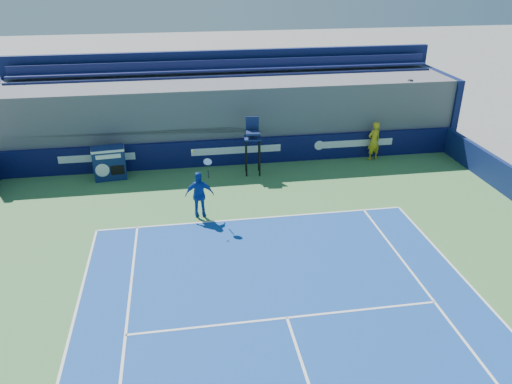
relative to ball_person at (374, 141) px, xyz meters
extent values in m
imported|color=gold|center=(0.00, 0.00, 0.00)|extent=(0.75, 0.60, 1.79)
cube|color=white|center=(-6.27, -4.79, -0.89)|extent=(10.97, 0.07, 0.00)
cube|color=white|center=(-6.27, -10.28, -0.89)|extent=(8.23, 0.07, 0.00)
cube|color=#0B0E40|center=(-6.27, 0.42, -0.31)|extent=(20.40, 0.20, 1.20)
cube|color=white|center=(-12.27, 0.32, -0.19)|extent=(3.20, 0.01, 0.32)
cube|color=white|center=(-6.27, 0.32, -0.19)|extent=(4.00, 0.01, 0.32)
cube|color=white|center=(-0.77, 0.32, -0.19)|extent=(3.60, 0.01, 0.32)
cylinder|color=white|center=(-2.47, 0.32, -0.19)|extent=(0.44, 0.01, 0.44)
cube|color=navy|center=(-11.69, -0.30, -0.21)|extent=(1.37, 0.83, 1.40)
cube|color=white|center=(-11.69, -0.30, 0.42)|extent=(1.39, 0.85, 0.10)
cylinder|color=white|center=(-11.95, -0.69, -0.36)|extent=(0.56, 0.08, 0.56)
cube|color=black|center=(-11.36, -0.63, -0.41)|extent=(0.55, 0.08, 0.40)
cube|color=white|center=(-11.65, -0.66, 0.21)|extent=(1.00, 0.11, 0.18)
cylinder|color=black|center=(-6.01, -1.01, -0.11)|extent=(0.08, 0.08, 1.60)
cylinder|color=black|center=(-5.45, -1.06, -0.11)|extent=(0.08, 0.08, 1.60)
cylinder|color=black|center=(-5.95, -0.45, -0.11)|extent=(0.08, 0.08, 1.60)
cylinder|color=black|center=(-5.39, -0.50, -0.11)|extent=(0.08, 0.08, 1.60)
cube|color=#101D50|center=(-5.70, -0.75, 0.72)|extent=(0.76, 0.76, 0.06)
cube|color=#14204C|center=(-5.71, -0.85, 0.97)|extent=(0.59, 0.50, 0.08)
cube|color=#121C45|center=(-5.68, -0.50, 1.27)|extent=(0.55, 0.11, 0.60)
imported|color=#133EA0|center=(-8.16, -4.30, -0.03)|extent=(1.04, 0.48, 1.73)
cylinder|color=black|center=(-7.82, -4.40, 0.79)|extent=(0.05, 0.16, 0.39)
torus|color=silver|center=(-7.83, -4.47, 1.27)|extent=(0.31, 0.16, 0.29)
cylinder|color=white|center=(-7.83, -4.47, 1.27)|extent=(0.26, 0.12, 0.24)
sphere|color=#D2E232|center=(-8.32, -4.38, 1.64)|extent=(0.07, 0.07, 0.07)
cube|color=#58585E|center=(-6.27, 2.32, 0.78)|extent=(20.40, 3.60, 3.38)
cube|color=#58585E|center=(-6.27, 0.97, 0.57)|extent=(20.40, 0.90, 0.55)
cube|color=#151C51|center=(-6.27, 0.87, 1.04)|extent=(20.00, 0.45, 0.08)
cube|color=#151C51|center=(-6.27, 1.12, 1.24)|extent=(20.00, 0.06, 0.45)
cube|color=#58585E|center=(-6.27, 1.87, 1.12)|extent=(20.40, 0.90, 0.55)
cube|color=#151C51|center=(-6.27, 1.77, 1.59)|extent=(20.00, 0.45, 0.08)
cube|color=#151C51|center=(-6.27, 2.02, 1.79)|extent=(20.00, 0.06, 0.45)
cube|color=#58585E|center=(-6.27, 2.77, 1.67)|extent=(20.40, 0.90, 0.55)
cube|color=#151C51|center=(-6.27, 2.67, 2.14)|extent=(20.00, 0.45, 0.08)
cube|color=#151C51|center=(-6.27, 2.92, 2.34)|extent=(20.00, 0.06, 0.45)
cube|color=#58585E|center=(-6.27, 3.67, 2.22)|extent=(20.40, 0.90, 0.55)
cube|color=#151C51|center=(-6.27, 3.57, 2.69)|extent=(20.00, 0.45, 0.08)
cube|color=#151C51|center=(-6.27, 3.82, 2.89)|extent=(20.00, 0.06, 0.45)
cube|color=#0C1647|center=(-6.27, 4.27, 1.29)|extent=(20.80, 0.30, 4.40)
cube|color=#0C1647|center=(4.08, 2.32, 0.79)|extent=(0.30, 3.90, 3.40)
imported|color=gold|center=(-13.30, 0.92, 1.61)|extent=(0.82, 0.70, 1.49)
imported|color=silver|center=(-8.10, 0.92, 1.63)|extent=(1.05, 0.68, 1.54)
imported|color=teal|center=(-5.27, 0.92, 1.64)|extent=(0.96, 0.52, 1.56)
imported|color=black|center=(1.79, 0.92, 1.71)|extent=(0.67, 0.49, 1.69)
camera|label=1|loc=(-8.70, -20.33, 7.68)|focal=35.00mm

